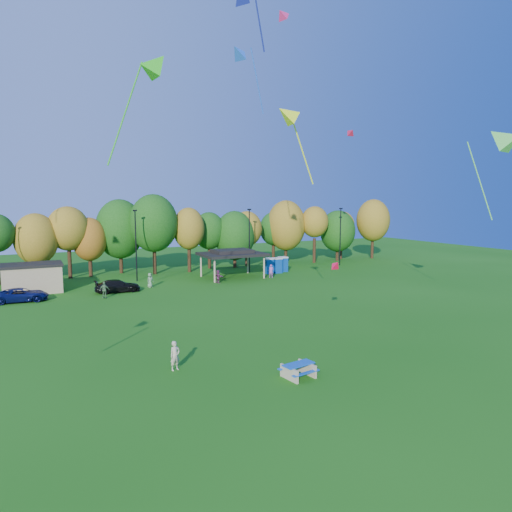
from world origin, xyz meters
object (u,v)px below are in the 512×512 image
kite_flyer (175,356)px  car_d (118,286)px  porta_potties (276,265)px  picnic_table (298,369)px  car_c (22,295)px

kite_flyer → car_d: size_ratio=0.37×
porta_potties → kite_flyer: bearing=-128.3°
picnic_table → car_c: bearing=107.6°
car_c → picnic_table: bearing=-150.7°
porta_potties → picnic_table: size_ratio=1.77×
picnic_table → car_d: 30.71m
picnic_table → kite_flyer: kite_flyer is taller
porta_potties → kite_flyer: porta_potties is taller
picnic_table → car_c: 33.09m
kite_flyer → car_d: 26.00m
kite_flyer → car_c: size_ratio=0.36×
kite_flyer → car_d: (1.12, 25.97, -0.19)m
car_c → car_d: 9.62m
picnic_table → car_c: (-14.56, 29.71, 0.22)m
kite_flyer → car_c: bearing=91.7°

